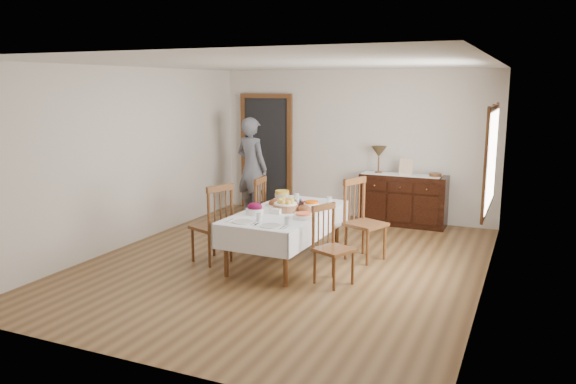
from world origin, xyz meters
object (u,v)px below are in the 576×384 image
at_px(dining_table, 286,217).
at_px(person, 252,164).
at_px(chair_left_far, 252,212).
at_px(chair_right_far, 362,219).
at_px(chair_left_near, 214,223).
at_px(sideboard, 403,200).
at_px(chair_right_near, 331,244).
at_px(table_lamp, 379,152).

relative_size(dining_table, person, 1.08).
relative_size(chair_left_far, chair_right_far, 0.94).
relative_size(chair_left_near, sideboard, 0.75).
distance_m(chair_right_far, sideboard, 2.11).
bearing_deg(person, chair_right_far, 163.30).
distance_m(chair_right_near, chair_right_far, 1.09).
bearing_deg(table_lamp, sideboard, 2.22).
bearing_deg(sideboard, chair_left_near, -121.11).
bearing_deg(chair_left_far, dining_table, 53.70).
bearing_deg(person, chair_right_near, 148.05).
height_order(chair_left_far, chair_right_near, chair_left_far).
bearing_deg(table_lamp, chair_left_far, -120.61).
distance_m(chair_left_far, person, 1.95).
relative_size(sideboard, table_lamp, 3.12).
bearing_deg(chair_left_near, chair_right_far, 138.79).
height_order(chair_left_far, person, person).
xyz_separation_m(dining_table, person, (-1.61, 2.13, 0.34)).
height_order(chair_left_near, person, person).
bearing_deg(person, chair_left_far, 132.83).
height_order(sideboard, table_lamp, table_lamp).
distance_m(chair_right_near, table_lamp, 3.26).
relative_size(chair_left_near, person, 0.56).
xyz_separation_m(dining_table, table_lamp, (0.55, 2.63, 0.60)).
bearing_deg(chair_right_near, chair_right_far, 20.91).
bearing_deg(chair_right_far, person, 80.53).
bearing_deg(chair_right_near, dining_table, 81.50).
relative_size(chair_left_near, chair_left_far, 1.03).
bearing_deg(chair_left_near, chair_right_near, 105.97).
relative_size(chair_left_near, table_lamp, 2.33).
xyz_separation_m(dining_table, chair_left_near, (-0.86, -0.41, -0.07)).
distance_m(chair_left_near, chair_right_near, 1.69).
height_order(chair_right_near, sideboard, chair_right_near).
xyz_separation_m(chair_left_near, table_lamp, (1.41, 3.04, 0.67)).
xyz_separation_m(chair_left_near, chair_right_near, (1.69, -0.12, -0.06)).
height_order(dining_table, chair_right_near, chair_right_near).
xyz_separation_m(chair_left_near, sideboard, (1.85, 3.06, -0.11)).
bearing_deg(chair_left_near, person, -143.48).
bearing_deg(sideboard, chair_left_far, -128.15).
xyz_separation_m(chair_right_near, sideboard, (0.16, 3.18, -0.05)).
bearing_deg(table_lamp, person, -167.01).
bearing_deg(table_lamp, chair_left_near, -114.86).
height_order(dining_table, sideboard, sideboard).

